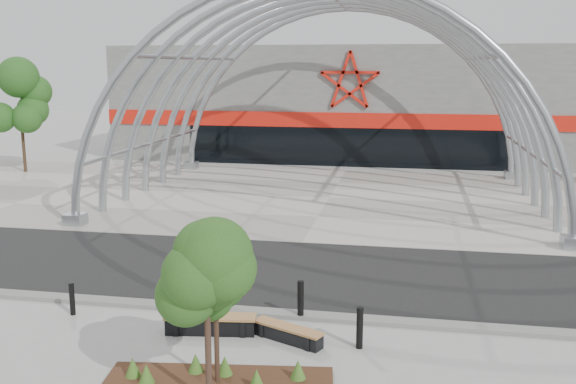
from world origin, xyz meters
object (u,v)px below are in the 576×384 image
(bench_1, at_px, (288,334))
(bench_0, at_px, (210,325))
(street_tree_0, at_px, (215,278))
(street_tree_1, at_px, (206,278))
(bollard_2, at_px, (201,294))

(bench_1, bearing_deg, bench_0, 176.90)
(bench_0, relative_size, bench_1, 1.24)
(street_tree_0, xyz_separation_m, bench_0, (-0.96, 2.56, -2.18))
(street_tree_1, relative_size, bench_1, 1.98)
(bench_0, xyz_separation_m, bench_1, (2.04, -0.11, -0.04))
(street_tree_1, bearing_deg, bench_1, 73.51)
(street_tree_0, distance_m, bollard_2, 4.74)
(bollard_2, bearing_deg, street_tree_1, -70.07)
(street_tree_0, bearing_deg, street_tree_1, -83.60)
(street_tree_0, relative_size, bench_0, 1.42)
(street_tree_1, bearing_deg, street_tree_0, 96.40)
(bench_1, xyz_separation_m, bollard_2, (-2.75, 1.54, 0.29))
(bench_0, bearing_deg, street_tree_1, -72.95)
(street_tree_1, xyz_separation_m, bench_0, (-1.05, 3.44, -2.48))
(street_tree_0, relative_size, street_tree_1, 0.89)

